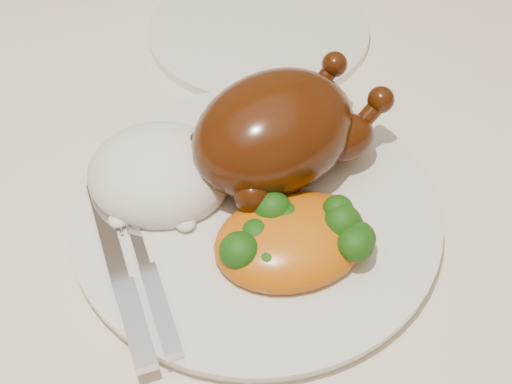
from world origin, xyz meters
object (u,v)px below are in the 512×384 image
object	(u,v)px
dining_table	(109,223)
dinner_plate	(256,214)
roast_chicken	(278,130)
side_plate	(259,30)

from	to	relation	value
dining_table	dinner_plate	world-z (taller)	dinner_plate
roast_chicken	side_plate	bearing A→B (deg)	57.29
dining_table	dinner_plate	size ratio (longest dim) A/B	5.45
dining_table	roast_chicken	bearing A→B (deg)	-32.00
dinner_plate	roast_chicken	distance (m)	0.07
dining_table	dinner_plate	xyz separation A→B (m)	(0.11, -0.13, 0.11)
dinner_plate	roast_chicken	size ratio (longest dim) A/B	1.57
dinner_plate	roast_chicken	bearing A→B (deg)	48.25
dining_table	roast_chicken	xyz separation A→B (m)	(0.14, -0.09, 0.16)
dinner_plate	side_plate	world-z (taller)	dinner_plate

